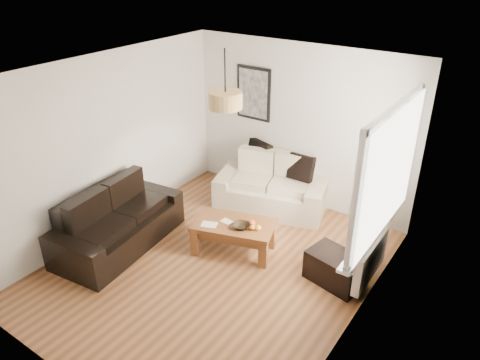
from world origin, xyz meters
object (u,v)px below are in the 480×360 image
Objects in this scene: sofa_leather at (118,220)px; coffee_table at (234,237)px; loveseat_cream at (272,184)px; ottoman at (336,268)px.

sofa_leather is 1.72× the size of coffee_table.
ottoman is (1.64, -1.15, -0.23)m from loveseat_cream.
loveseat_cream is 2.47m from sofa_leather.
loveseat_cream is at bearing 98.28° from coffee_table.
loveseat_cream is 1.56× the size of coffee_table.
loveseat_cream reaches higher than sofa_leather.
ottoman is at bearing -50.89° from loveseat_cream.
ottoman is at bearing 7.59° from coffee_table.
sofa_leather is at bearing -135.99° from loveseat_cream.
loveseat_cream is 0.91× the size of sofa_leather.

